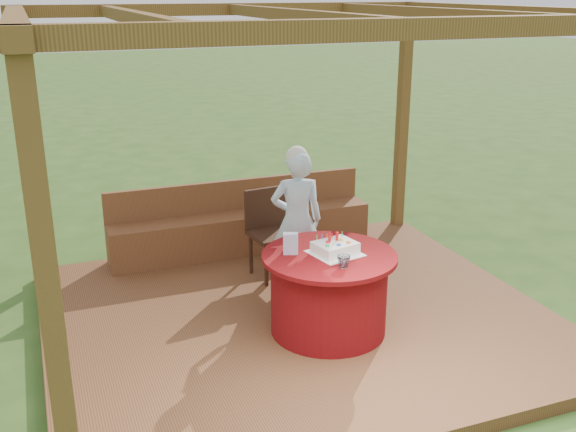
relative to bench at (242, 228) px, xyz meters
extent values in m
plane|color=#2E511B|center=(0.00, -1.72, -0.38)|extent=(60.00, 60.00, 0.00)
cube|color=brown|center=(0.00, -1.72, -0.32)|extent=(4.50, 4.00, 0.12)
cube|color=brown|center=(-2.13, -3.60, 1.03)|extent=(0.12, 0.12, 2.60)
cube|color=brown|center=(-2.13, 0.16, 1.03)|extent=(0.12, 0.12, 2.60)
cube|color=brown|center=(2.13, 0.16, 1.03)|extent=(0.12, 0.12, 2.60)
cube|color=brown|center=(0.00, -3.60, 2.40)|extent=(4.50, 0.14, 0.12)
cube|color=brown|center=(0.00, 0.16, 2.40)|extent=(4.50, 0.14, 0.12)
cube|color=brown|center=(-2.13, -1.72, 2.40)|extent=(0.14, 4.00, 0.12)
cube|color=brown|center=(2.13, -1.72, 2.40)|extent=(0.14, 4.00, 0.12)
cube|color=brown|center=(-1.30, -1.72, 2.40)|extent=(0.10, 3.70, 0.10)
cube|color=brown|center=(0.00, -1.72, 2.40)|extent=(0.10, 3.70, 0.10)
cube|color=brown|center=(1.30, -1.72, 2.40)|extent=(0.10, 3.70, 0.10)
cube|color=brown|center=(0.00, -0.02, -0.04)|extent=(3.00, 0.42, 0.45)
cube|color=brown|center=(0.00, 0.16, 0.36)|extent=(3.00, 0.06, 0.35)
cylinder|color=maroon|center=(0.13, -2.11, 0.08)|extent=(1.01, 1.01, 0.68)
cylinder|color=maroon|center=(0.13, -2.11, 0.44)|extent=(1.16, 1.16, 0.04)
cube|color=#351D11|center=(0.10, -0.82, 0.19)|extent=(0.51, 0.51, 0.05)
cylinder|color=#351D11|center=(-0.06, -1.03, -0.04)|extent=(0.04, 0.04, 0.46)
cylinder|color=#351D11|center=(0.30, -0.98, -0.04)|extent=(0.04, 0.04, 0.46)
cylinder|color=#351D11|center=(-0.11, -0.66, -0.04)|extent=(0.04, 0.04, 0.46)
cylinder|color=#351D11|center=(0.26, -0.62, -0.04)|extent=(0.04, 0.04, 0.46)
cube|color=#351D11|center=(0.07, -0.62, 0.42)|extent=(0.46, 0.10, 0.45)
imported|color=#A7D7F8|center=(0.22, -1.14, 0.44)|extent=(0.57, 0.44, 1.41)
sphere|color=white|center=(0.22, -1.14, 1.08)|extent=(0.21, 0.21, 0.21)
cube|color=white|center=(0.18, -2.11, 0.46)|extent=(0.46, 0.46, 0.01)
cube|color=white|center=(0.18, -2.11, 0.51)|extent=(0.39, 0.34, 0.10)
cylinder|color=red|center=(0.15, -2.07, 0.60)|extent=(0.03, 0.03, 0.07)
cylinder|color=red|center=(0.22, -2.07, 0.60)|extent=(0.03, 0.03, 0.07)
sphere|color=green|center=(0.08, -2.17, 0.57)|extent=(0.04, 0.04, 0.04)
sphere|color=blue|center=(0.18, -2.18, 0.57)|extent=(0.04, 0.04, 0.04)
sphere|color=orange|center=(0.28, -2.16, 0.57)|extent=(0.04, 0.04, 0.04)
sphere|color=red|center=(0.12, -2.09, 0.57)|extent=(0.04, 0.04, 0.04)
sphere|color=yellow|center=(0.25, -2.08, 0.57)|extent=(0.04, 0.04, 0.04)
cube|color=#C780B3|center=(-0.17, -1.97, 0.55)|extent=(0.15, 0.12, 0.18)
imported|color=silver|center=(0.12, -2.41, 0.51)|extent=(0.14, 0.14, 0.10)
camera|label=1|loc=(-2.12, -6.94, 2.61)|focal=42.00mm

